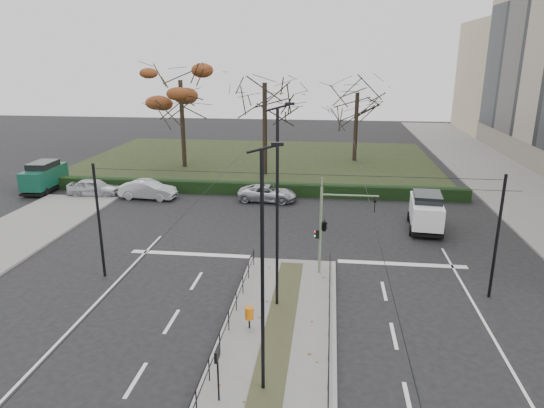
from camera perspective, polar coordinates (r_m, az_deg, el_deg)
The scene contains 20 objects.
ground at distance 22.76m, azimuth 1.46°, elevation -11.83°, with size 140.00×140.00×0.00m, color black.
median_island at distance 20.58m, azimuth 0.77°, elevation -14.97°, with size 4.40×15.00×0.14m, color slate.
sidewalk_east at distance 46.20m, azimuth 27.15°, elevation 1.36°, with size 8.00×90.00×0.14m, color slate.
park at distance 53.59m, azimuth -1.67°, elevation 5.12°, with size 38.00×26.00×0.10m, color #232F17.
hedge at distance 40.64m, azimuth -4.47°, elevation 1.92°, with size 38.00×1.00×1.00m, color black.
median_railing at distance 20.03m, azimuth 0.75°, elevation -12.92°, with size 4.14×13.24×0.92m.
catenary at distance 22.85m, azimuth 1.91°, elevation -2.32°, with size 20.00×34.00×6.00m.
traffic_light at distance 24.76m, azimuth 6.36°, elevation -2.38°, with size 3.12×1.79×4.59m.
litter_bin at distance 20.47m, azimuth -2.69°, elevation -12.74°, with size 0.37×0.37×0.95m.
info_panel at distance 16.34m, azimuth -6.45°, elevation -17.79°, with size 0.11×0.50×1.93m.
streetlamp_median_near at distance 15.40m, azimuth -1.07°, elevation -8.08°, with size 0.70×0.14×8.43m.
streetlamp_median_far at distance 20.78m, azimuth 0.67°, elevation -0.44°, with size 0.76×0.15×9.06m.
parked_car_first at distance 42.34m, azimuth -20.20°, elevation 1.85°, with size 1.71×4.25×1.45m, color #B4B6BC.
parked_car_second at distance 40.21m, azimuth -14.38°, elevation 1.64°, with size 1.58×4.54×1.50m, color #B4B6BC.
parked_car_fourth at distance 38.36m, azimuth -0.54°, elevation 1.29°, with size 2.13×4.61×1.28m, color #B4B6BC.
white_van at distance 33.47m, azimuth 17.67°, elevation -0.73°, with size 2.47×4.76×2.44m.
green_van at distance 45.48m, azimuth -25.21°, elevation 3.01°, with size 2.27×5.14×2.52m.
rust_tree at distance 50.14m, azimuth -10.75°, elevation 14.12°, with size 7.94×7.94×11.46m.
bare_tree_center at distance 53.39m, azimuth 10.00°, elevation 12.22°, with size 7.71×7.71×9.69m.
bare_tree_near at distance 46.01m, azimuth -0.87°, elevation 13.30°, with size 7.13×7.13×11.46m.
Camera 1 is at (1.83, -19.89, 10.91)m, focal length 32.00 mm.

